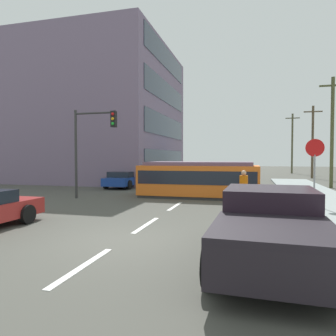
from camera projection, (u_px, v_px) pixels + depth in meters
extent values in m
plane|color=#494942|center=(191.00, 196.00, 17.95)|extent=(120.00, 120.00, 0.00)
cube|color=silver|center=(83.00, 266.00, 6.37)|extent=(0.16, 2.40, 0.01)
cube|color=silver|center=(146.00, 225.00, 10.23)|extent=(0.16, 2.40, 0.01)
cube|color=silver|center=(175.00, 206.00, 14.09)|extent=(0.16, 2.40, 0.01)
cube|color=silver|center=(205.00, 187.00, 23.27)|extent=(0.16, 2.40, 0.01)
cube|color=silver|center=(214.00, 181.00, 29.06)|extent=(0.16, 2.40, 0.01)
cube|color=slate|center=(84.00, 116.00, 31.67)|extent=(17.51, 15.12, 12.80)
cube|color=#2D3847|center=(167.00, 160.00, 29.57)|extent=(0.06, 12.85, 1.92)
cube|color=#2D3847|center=(167.00, 127.00, 29.46)|extent=(0.06, 12.85, 1.92)
cube|color=#2D3847|center=(167.00, 93.00, 29.34)|extent=(0.06, 12.85, 1.92)
cube|color=#2D3847|center=(167.00, 58.00, 29.22)|extent=(0.06, 12.85, 1.92)
cube|color=orange|center=(199.00, 180.00, 17.31)|extent=(6.54, 2.57, 1.62)
cube|color=#2D2D2D|center=(198.00, 196.00, 17.34)|extent=(6.41, 2.45, 0.15)
cube|color=#654C64|center=(199.00, 164.00, 17.28)|extent=(5.88, 2.19, 0.20)
cube|color=#1E232D|center=(199.00, 176.00, 17.30)|extent=(6.28, 2.61, 0.71)
cube|color=#204E7F|center=(192.00, 171.00, 27.21)|extent=(2.52, 5.13, 1.48)
cube|color=black|center=(186.00, 169.00, 24.79)|extent=(2.25, 0.13, 0.89)
cube|color=black|center=(192.00, 168.00, 27.20)|extent=(2.56, 4.36, 0.59)
cylinder|color=black|center=(188.00, 179.00, 25.66)|extent=(2.55, 0.91, 0.90)
cylinder|color=black|center=(195.00, 176.00, 28.82)|extent=(2.55, 0.91, 0.90)
cylinder|color=#1C3849|center=(241.00, 199.00, 13.43)|extent=(0.16, 0.16, 0.85)
cylinder|color=#1C3849|center=(246.00, 199.00, 13.37)|extent=(0.16, 0.16, 0.85)
cylinder|color=#D35E08|center=(244.00, 182.00, 13.37)|extent=(0.36, 0.36, 0.60)
sphere|color=tan|center=(244.00, 173.00, 13.36)|extent=(0.22, 0.22, 0.22)
cube|color=brown|center=(249.00, 187.00, 13.37)|extent=(0.21, 0.13, 0.24)
cube|color=black|center=(270.00, 232.00, 6.47)|extent=(2.14, 5.05, 0.65)
cube|color=black|center=(270.00, 200.00, 6.97)|extent=(1.95, 1.95, 0.55)
cube|color=black|center=(273.00, 229.00, 5.14)|extent=(2.06, 2.30, 0.12)
cylinder|color=black|center=(229.00, 227.00, 8.20)|extent=(0.30, 0.81, 0.80)
cylinder|color=black|center=(311.00, 232.00, 7.63)|extent=(0.30, 0.81, 0.80)
cylinder|color=black|center=(212.00, 265.00, 5.33)|extent=(0.30, 0.81, 0.80)
cylinder|color=black|center=(27.00, 214.00, 10.43)|extent=(0.23, 0.64, 0.64)
cube|color=navy|center=(124.00, 180.00, 22.78)|extent=(1.81, 4.18, 0.55)
cube|color=black|center=(123.00, 174.00, 22.61)|extent=(1.64, 2.31, 0.40)
cylinder|color=black|center=(120.00, 182.00, 24.20)|extent=(0.23, 0.64, 0.64)
cylinder|color=black|center=(141.00, 182.00, 23.78)|extent=(0.23, 0.64, 0.64)
cylinder|color=black|center=(106.00, 184.00, 21.78)|extent=(0.23, 0.64, 0.64)
cylinder|color=black|center=(129.00, 185.00, 21.37)|extent=(0.23, 0.64, 0.64)
cube|color=#2D4A38|center=(150.00, 175.00, 28.84)|extent=(1.84, 4.31, 0.55)
cube|color=black|center=(150.00, 170.00, 28.68)|extent=(1.66, 2.38, 0.40)
cylinder|color=black|center=(145.00, 177.00, 30.31)|extent=(0.23, 0.64, 0.64)
cylinder|color=black|center=(163.00, 177.00, 29.88)|extent=(0.23, 0.64, 0.64)
cylinder|color=black|center=(136.00, 178.00, 27.82)|extent=(0.23, 0.64, 0.64)
cylinder|color=black|center=(155.00, 179.00, 27.39)|extent=(0.23, 0.64, 0.64)
cylinder|color=gray|center=(314.00, 180.00, 13.38)|extent=(0.07, 0.07, 2.20)
cylinder|color=red|center=(315.00, 148.00, 13.33)|extent=(0.76, 0.04, 0.76)
cylinder|color=#333333|center=(76.00, 154.00, 16.77)|extent=(0.14, 0.14, 4.76)
cylinder|color=#333333|center=(94.00, 113.00, 16.41)|extent=(2.23, 0.10, 0.10)
cube|color=black|center=(114.00, 119.00, 16.13)|extent=(0.28, 0.24, 0.84)
sphere|color=red|center=(113.00, 114.00, 16.00)|extent=(0.16, 0.16, 0.16)
sphere|color=gold|center=(113.00, 119.00, 16.01)|extent=(0.16, 0.16, 0.16)
sphere|color=green|center=(113.00, 124.00, 16.02)|extent=(0.16, 0.16, 0.16)
cylinder|color=#4A4E2C|center=(332.00, 133.00, 22.23)|extent=(0.24, 0.24, 7.94)
cube|color=#4A4E2C|center=(333.00, 85.00, 22.11)|extent=(1.80, 0.12, 0.12)
cylinder|color=brown|center=(313.00, 142.00, 32.35)|extent=(0.24, 0.24, 7.54)
cube|color=brown|center=(313.00, 112.00, 32.23)|extent=(1.80, 0.12, 0.12)
cylinder|color=#4E4E34|center=(292.00, 144.00, 41.97)|extent=(0.24, 0.24, 8.07)
cube|color=#4E4E34|center=(293.00, 118.00, 41.85)|extent=(1.80, 0.12, 0.12)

